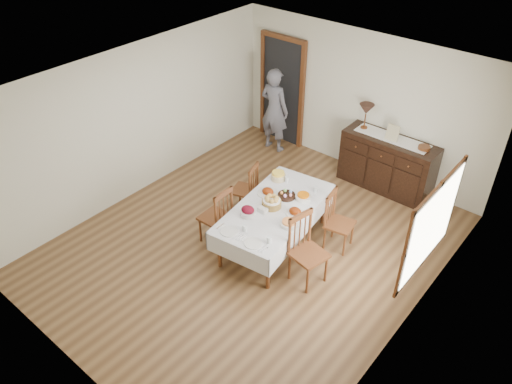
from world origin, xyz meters
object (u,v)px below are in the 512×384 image
Objects in this scene: chair_left_near at (217,215)px; sideboard at (387,164)px; chair_right_near at (306,249)px; table_lamp at (366,110)px; person at (274,107)px; dining_table at (275,212)px; chair_left_far at (247,188)px; chair_right_far at (337,220)px.

sideboard is (1.27, 2.98, -0.01)m from chair_left_near.
chair_right_near is 3.03m from table_lamp.
person is 1.89m from table_lamp.
chair_left_near is at bearing -150.90° from dining_table.
chair_left_far is 2.20m from person.
chair_left_near is 3.22m from table_lamp.
person is at bearing -170.45° from chair_left_far.
chair_left_near is (-0.69, -0.51, -0.11)m from dining_table.
sideboard is at bearing -4.48° from table_lamp.
chair_right_near is at bearing 96.38° from chair_left_near.
chair_right_near reaches higher than sideboard.
sideboard reaches higher than dining_table.
chair_right_near reaches higher than dining_table.
chair_right_near is (1.48, 0.21, 0.04)m from chair_left_near.
chair_left_far is at bearing 114.77° from person.
table_lamp is at bearing 165.22° from chair_left_near.
chair_right_far is (-0.05, 0.87, -0.06)m from chair_right_near.
chair_right_near is (0.79, -0.30, -0.07)m from dining_table.
chair_right_far is 3.12m from person.
chair_right_far is 0.53× the size of person.
chair_right_near is at bearing 173.61° from chair_right_far.
chair_left_near is 0.94× the size of chair_right_near.
sideboard reaches higher than chair_right_far.
chair_right_near is at bearing -74.55° from table_lamp.
chair_left_near reaches higher than chair_right_far.
chair_left_far is (-0.87, 0.37, -0.16)m from dining_table.
chair_right_near is at bearing -85.50° from sideboard.
chair_right_near is (1.66, -0.67, 0.08)m from chair_left_far.
sideboard is at bearing 155.35° from chair_left_near.
person is at bearing -175.97° from sideboard.
dining_table is at bearing 117.98° from chair_right_far.
chair_left_far is 0.84× the size of chair_right_near.
chair_right_far is 2.25m from table_lamp.
chair_right_far is (1.44, 1.08, -0.03)m from chair_left_near.
chair_right_far is 0.58× the size of sideboard.
table_lamp reaches higher than chair_right_near.
chair_right_near reaches higher than chair_right_far.
chair_right_near is 2.78m from sideboard.
chair_left_far reaches higher than dining_table.
person is (-2.61, 2.61, 0.36)m from chair_right_near.
table_lamp is (1.83, 0.21, 0.44)m from person.
chair_left_near is at bearing -112.98° from sideboard.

